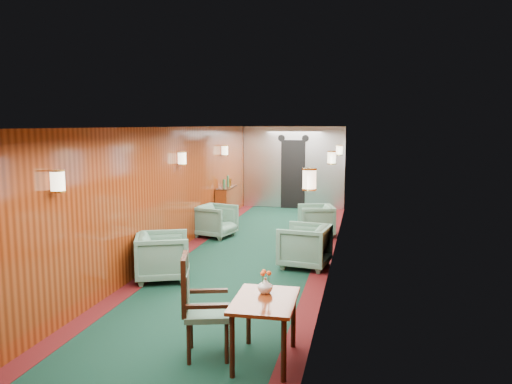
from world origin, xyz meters
TOP-DOWN VIEW (x-y plane):
  - room at (0.00, 0.00)m, footprint 12.00×12.10m
  - bulkhead at (0.00, 5.91)m, footprint 2.98×0.17m
  - windows_right at (1.49, 0.25)m, footprint 0.02×8.60m
  - wall_sconces at (0.00, 0.57)m, footprint 2.97×7.97m
  - dining_table at (1.07, -3.75)m, footprint 0.65×0.91m
  - side_chair at (0.36, -3.78)m, footprint 0.60×0.62m
  - credenza at (-1.34, 3.38)m, footprint 0.31×1.00m
  - flower_vase at (1.04, -3.57)m, footprint 0.17×0.17m
  - armchair_left_near at (-1.04, -1.38)m, footprint 1.07×1.05m
  - armchair_left_far at (-1.11, 1.72)m, footprint 0.94×0.92m
  - armchair_right_near at (1.07, -0.21)m, footprint 0.93×0.91m
  - armchair_right_far at (1.02, 2.29)m, footprint 0.92×0.90m

SIDE VIEW (x-z plane):
  - armchair_right_far at x=1.02m, z-range 0.00..0.69m
  - armchair_left_far at x=-1.11m, z-range 0.00..0.70m
  - armchair_right_near at x=1.07m, z-range 0.00..0.74m
  - armchair_left_near at x=-1.04m, z-range 0.00..0.75m
  - credenza at x=-1.34m, z-range -0.13..1.04m
  - dining_table at x=1.07m, z-range 0.23..0.90m
  - side_chair at x=0.36m, z-range 0.05..1.15m
  - flower_vase at x=1.04m, z-range 0.67..0.84m
  - bulkhead at x=0.00m, z-range -0.01..2.38m
  - windows_right at x=1.49m, z-range 1.05..1.85m
  - room at x=0.00m, z-range 0.43..2.83m
  - wall_sconces at x=0.00m, z-range 1.66..1.91m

